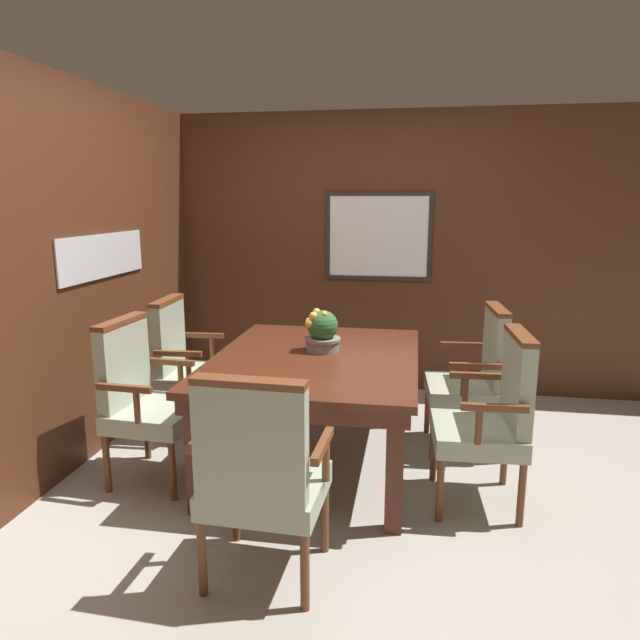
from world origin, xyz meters
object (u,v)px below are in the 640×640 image
object	(u,v)px
dining_table	(316,369)
chair_right_far	(475,374)
chair_right_near	(492,413)
potted_plant	(322,331)
chair_head_near	(260,472)
chair_left_far	(186,361)
chair_left_near	(143,394)

from	to	relation	value
dining_table	chair_right_far	bearing A→B (deg)	20.89
chair_right_near	potted_plant	distance (m)	1.19
chair_head_near	potted_plant	world-z (taller)	potted_plant
dining_table	potted_plant	xyz separation A→B (m)	(0.02, 0.12, 0.22)
dining_table	chair_right_far	distance (m)	1.11
chair_right_far	chair_left_far	bearing A→B (deg)	-92.49
chair_left_near	dining_table	bearing A→B (deg)	-66.20
chair_right_far	potted_plant	world-z (taller)	potted_plant
chair_right_near	potted_plant	bearing A→B (deg)	-117.12
chair_left_near	chair_right_far	bearing A→B (deg)	-66.00
dining_table	potted_plant	size ratio (longest dim) A/B	5.94
chair_right_near	potted_plant	world-z (taller)	potted_plant
dining_table	chair_head_near	world-z (taller)	chair_head_near
chair_left_far	chair_head_near	bearing A→B (deg)	-150.99
chair_right_far	chair_right_near	size ratio (longest dim) A/B	1.00
chair_left_far	potted_plant	bearing A→B (deg)	-105.68
chair_right_far	dining_table	bearing A→B (deg)	-72.61
chair_right_near	potted_plant	xyz separation A→B (m)	(-1.04, 0.47, 0.32)
chair_left_near	potted_plant	world-z (taller)	potted_plant
dining_table	chair_left_near	distance (m)	1.08
chair_right_near	potted_plant	size ratio (longest dim) A/B	3.59
chair_right_far	chair_right_near	distance (m)	0.74
potted_plant	chair_left_far	bearing A→B (deg)	167.46
chair_left_far	chair_right_near	xyz separation A→B (m)	(2.09, -0.71, 0.00)
dining_table	potted_plant	bearing A→B (deg)	82.16
chair_right_near	chair_left_near	xyz separation A→B (m)	(-2.06, -0.03, 0.00)
chair_head_near	chair_left_near	bearing A→B (deg)	-39.36
chair_left_far	chair_right_near	size ratio (longest dim) A/B	1.00
chair_head_near	potted_plant	distance (m)	1.40
chair_right_far	chair_left_near	world-z (taller)	same
chair_head_near	potted_plant	xyz separation A→B (m)	(0.05, 1.37, 0.32)
chair_left_far	potted_plant	world-z (taller)	potted_plant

